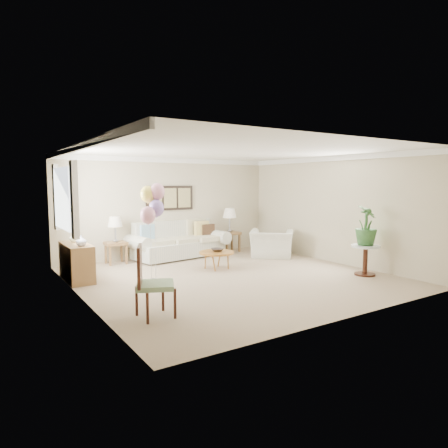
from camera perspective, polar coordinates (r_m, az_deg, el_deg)
name	(u,v)px	position (r m, az deg, el deg)	size (l,w,h in m)	color
ground_plane	(232,277)	(8.36, 1.14, -7.61)	(6.00, 6.00, 0.00)	tan
room_shell	(225,199)	(8.15, 0.16, 3.61)	(6.04, 6.04, 2.60)	#C4B699
wall_art_triptych	(170,198)	(10.72, -7.74, 3.70)	(1.35, 0.06, 0.65)	black
sofa	(178,243)	(10.56, -6.56, -2.71)	(2.73, 1.30, 0.96)	beige
end_table_left	(116,245)	(9.97, -15.21, -2.98)	(0.49, 0.45, 0.54)	olive
end_table_right	(230,235)	(11.35, 0.81, -1.58)	(0.52, 0.47, 0.57)	olive
lamp_left	(115,222)	(9.90, -15.30, 0.21)	(0.35, 0.35, 0.62)	gray
lamp_right	(230,214)	(11.29, 0.81, 1.45)	(0.38, 0.38, 0.67)	gray
coffee_table	(217,253)	(9.06, -1.06, -4.16)	(0.79, 0.79, 0.40)	#9B6525
decor_bowl	(217,250)	(9.07, -0.98, -3.73)	(0.29, 0.29, 0.07)	#2F2722
armchair	(272,244)	(10.60, 6.81, -2.82)	(1.08, 0.95, 0.70)	beige
side_table	(365,253)	(8.96, 19.56, -3.89)	(0.59, 0.59, 0.64)	silver
potted_plant	(366,225)	(8.94, 19.64, -0.19)	(0.47, 0.47, 0.84)	#2C4E25
accent_chair	(150,280)	(5.88, -10.52, -7.90)	(0.70, 0.70, 1.08)	#82A277
credenza	(77,262)	(8.58, -20.32, -5.10)	(0.46, 1.20, 0.74)	olive
vase_white	(81,241)	(8.15, -19.73, -2.27)	(0.20, 0.20, 0.21)	silver
vase_sage	(74,238)	(8.77, -20.67, -1.82)	(0.18, 0.18, 0.19)	beige
balloon_cluster	(152,203)	(7.81, -10.20, 2.99)	(0.56, 0.54, 1.95)	gray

